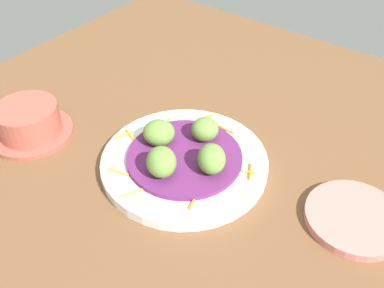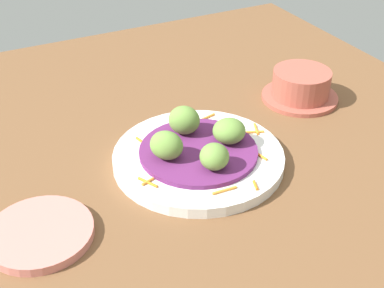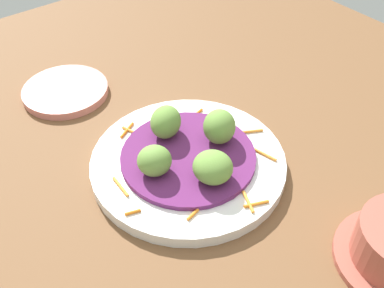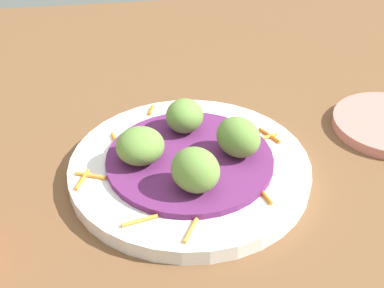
{
  "view_description": "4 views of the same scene",
  "coord_description": "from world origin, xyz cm",
  "px_view_note": "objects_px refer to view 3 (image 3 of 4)",
  "views": [
    {
      "loc": [
        -38.55,
        -28.45,
        50.16
      ],
      "look_at": [
        3.13,
        2.85,
        5.83
      ],
      "focal_mm": 41.14,
      "sensor_mm": 36.0,
      "label": 1
    },
    {
      "loc": [
        60.7,
        -27.98,
        49.97
      ],
      "look_at": [
        2.49,
        1.61,
        6.4
      ],
      "focal_mm": 49.7,
      "sensor_mm": 36.0,
      "label": 2
    },
    {
      "loc": [
        28.24,
        38.01,
        46.63
      ],
      "look_at": [
        0.93,
        3.18,
        6.01
      ],
      "focal_mm": 42.68,
      "sensor_mm": 36.0,
      "label": 3
    },
    {
      "loc": [
        -43.68,
        9.51,
        39.0
      ],
      "look_at": [
        1.05,
        3.0,
        6.51
      ],
      "focal_mm": 49.65,
      "sensor_mm": 36.0,
      "label": 4
    }
  ],
  "objects_px": {
    "main_plate": "(188,163)",
    "side_plate_small": "(66,91)",
    "guac_scoop_center": "(154,161)",
    "guac_scoop_back": "(219,126)",
    "guac_scoop_right": "(213,167)",
    "guac_scoop_left": "(166,122)"
  },
  "relations": [
    {
      "from": "main_plate",
      "to": "side_plate_small",
      "type": "bearing_deg",
      "value": -78.1
    },
    {
      "from": "guac_scoop_center",
      "to": "guac_scoop_back",
      "type": "distance_m",
      "value": 0.1
    },
    {
      "from": "main_plate",
      "to": "guac_scoop_right",
      "type": "relative_size",
      "value": 5.12
    },
    {
      "from": "main_plate",
      "to": "side_plate_small",
      "type": "relative_size",
      "value": 1.91
    },
    {
      "from": "main_plate",
      "to": "guac_scoop_center",
      "type": "relative_size",
      "value": 5.98
    },
    {
      "from": "guac_scoop_left",
      "to": "side_plate_small",
      "type": "xyz_separation_m",
      "value": [
        0.06,
        -0.21,
        -0.04
      ]
    },
    {
      "from": "guac_scoop_right",
      "to": "guac_scoop_left",
      "type": "bearing_deg",
      "value": -91.84
    },
    {
      "from": "guac_scoop_back",
      "to": "guac_scoop_left",
      "type": "bearing_deg",
      "value": -46.84
    },
    {
      "from": "guac_scoop_back",
      "to": "side_plate_small",
      "type": "bearing_deg",
      "value": -67.67
    },
    {
      "from": "guac_scoop_right",
      "to": "main_plate",
      "type": "bearing_deg",
      "value": -91.84
    },
    {
      "from": "main_plate",
      "to": "guac_scoop_left",
      "type": "distance_m",
      "value": 0.06
    },
    {
      "from": "guac_scoop_center",
      "to": "guac_scoop_back",
      "type": "relative_size",
      "value": 0.88
    },
    {
      "from": "side_plate_small",
      "to": "guac_scoop_left",
      "type": "bearing_deg",
      "value": 105.24
    },
    {
      "from": "main_plate",
      "to": "guac_scoop_center",
      "type": "bearing_deg",
      "value": -1.84
    },
    {
      "from": "guac_scoop_left",
      "to": "guac_scoop_right",
      "type": "distance_m",
      "value": 0.1
    },
    {
      "from": "guac_scoop_center",
      "to": "guac_scoop_right",
      "type": "xyz_separation_m",
      "value": [
        -0.05,
        0.05,
        -0.0
      ]
    },
    {
      "from": "guac_scoop_center",
      "to": "side_plate_small",
      "type": "bearing_deg",
      "value": -89.53
    },
    {
      "from": "main_plate",
      "to": "guac_scoop_left",
      "type": "relative_size",
      "value": 5.21
    },
    {
      "from": "guac_scoop_right",
      "to": "guac_scoop_back",
      "type": "height_order",
      "value": "guac_scoop_back"
    },
    {
      "from": "guac_scoop_right",
      "to": "guac_scoop_back",
      "type": "xyz_separation_m",
      "value": [
        -0.05,
        -0.05,
        0.0
      ]
    },
    {
      "from": "guac_scoop_right",
      "to": "side_plate_small",
      "type": "height_order",
      "value": "guac_scoop_right"
    },
    {
      "from": "guac_scoop_center",
      "to": "guac_scoop_right",
      "type": "distance_m",
      "value": 0.07
    }
  ]
}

